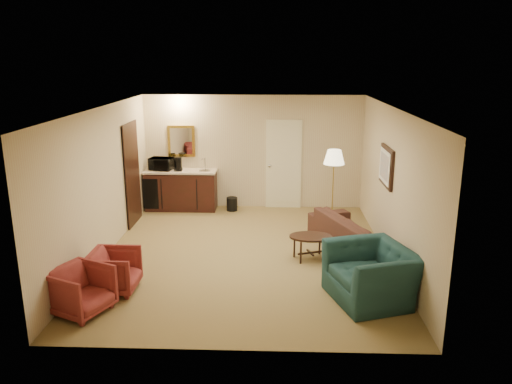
% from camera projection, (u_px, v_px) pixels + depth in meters
% --- Properties ---
extents(ground, '(6.00, 6.00, 0.00)m').
position_uv_depth(ground, '(246.00, 255.00, 8.91)').
color(ground, olive).
rests_on(ground, ground).
extents(room_walls, '(5.02, 6.01, 2.61)m').
position_uv_depth(room_walls, '(243.00, 152.00, 9.21)').
color(room_walls, beige).
rests_on(room_walls, ground).
extents(wetbar_cabinet, '(1.64, 0.58, 0.92)m').
position_uv_depth(wetbar_cabinet, '(181.00, 190.00, 11.47)').
color(wetbar_cabinet, '#331210').
rests_on(wetbar_cabinet, ground).
extents(sofa, '(1.39, 2.22, 0.84)m').
position_uv_depth(sofa, '(354.00, 228.00, 9.06)').
color(sofa, black).
rests_on(sofa, ground).
extents(teal_armchair, '(1.13, 1.40, 1.06)m').
position_uv_depth(teal_armchair, '(372.00, 265.00, 7.16)').
color(teal_armchair, '#1A4343').
rests_on(teal_armchair, ground).
extents(rose_chair_near, '(0.65, 0.69, 0.70)m').
position_uv_depth(rose_chair_near, '(114.00, 269.00, 7.47)').
color(rose_chair_near, maroon).
rests_on(rose_chair_near, ground).
extents(rose_chair_far, '(0.90, 0.92, 0.73)m').
position_uv_depth(rose_chair_far, '(81.00, 288.00, 6.82)').
color(rose_chair_far, maroon).
rests_on(rose_chair_far, ground).
extents(coffee_table, '(0.87, 0.72, 0.43)m').
position_uv_depth(coffee_table, '(310.00, 247.00, 8.69)').
color(coffee_table, black).
rests_on(coffee_table, ground).
extents(floor_lamp, '(0.55, 0.55, 1.61)m').
position_uv_depth(floor_lamp, '(333.00, 188.00, 10.28)').
color(floor_lamp, gold).
rests_on(floor_lamp, ground).
extents(waste_bin, '(0.31, 0.31, 0.31)m').
position_uv_depth(waste_bin, '(232.00, 204.00, 11.44)').
color(waste_bin, black).
rests_on(waste_bin, ground).
extents(microwave, '(0.55, 0.38, 0.34)m').
position_uv_depth(microwave, '(161.00, 162.00, 11.36)').
color(microwave, black).
rests_on(microwave, wetbar_cabinet).
extents(coffee_maker, '(0.19, 0.19, 0.31)m').
position_uv_depth(coffee_maker, '(178.00, 164.00, 11.27)').
color(coffee_maker, black).
rests_on(coffee_maker, wetbar_cabinet).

